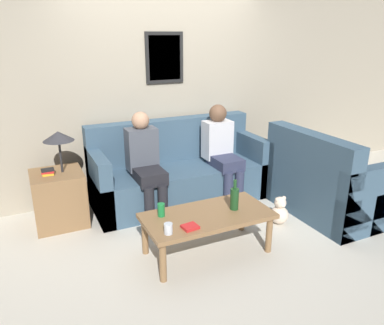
{
  "coord_description": "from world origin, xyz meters",
  "views": [
    {
      "loc": [
        -1.68,
        -3.49,
        1.97
      ],
      "look_at": [
        -0.12,
        -0.15,
        0.7
      ],
      "focal_mm": 35.0,
      "sensor_mm": 36.0,
      "label": 1
    }
  ],
  "objects_px": {
    "couch_side": "(324,185)",
    "teddy_bear": "(279,212)",
    "person_right": "(222,149)",
    "couch_main": "(178,174)",
    "drinking_glass": "(168,229)",
    "wine_bottle": "(234,198)",
    "coffee_table": "(207,219)",
    "person_left": "(146,161)"
  },
  "relations": [
    {
      "from": "wine_bottle",
      "to": "couch_side",
      "type": "bearing_deg",
      "value": 8.48
    },
    {
      "from": "couch_side",
      "to": "person_right",
      "type": "relative_size",
      "value": 1.1
    },
    {
      "from": "couch_main",
      "to": "drinking_glass",
      "type": "bearing_deg",
      "value": -116.15
    },
    {
      "from": "couch_side",
      "to": "drinking_glass",
      "type": "bearing_deg",
      "value": 100.01
    },
    {
      "from": "drinking_glass",
      "to": "coffee_table",
      "type": "bearing_deg",
      "value": 21.49
    },
    {
      "from": "couch_main",
      "to": "couch_side",
      "type": "xyz_separation_m",
      "value": [
        1.35,
        -1.06,
        0.0
      ]
    },
    {
      "from": "couch_side",
      "to": "teddy_bear",
      "type": "bearing_deg",
      "value": 90.2
    },
    {
      "from": "person_left",
      "to": "couch_main",
      "type": "bearing_deg",
      "value": 23.3
    },
    {
      "from": "person_right",
      "to": "teddy_bear",
      "type": "height_order",
      "value": "person_right"
    },
    {
      "from": "couch_side",
      "to": "teddy_bear",
      "type": "relative_size",
      "value": 4.08
    },
    {
      "from": "drinking_glass",
      "to": "teddy_bear",
      "type": "xyz_separation_m",
      "value": [
        1.44,
        0.36,
        -0.31
      ]
    },
    {
      "from": "drinking_glass",
      "to": "person_left",
      "type": "xyz_separation_m",
      "value": [
        0.21,
        1.21,
        0.19
      ]
    },
    {
      "from": "person_right",
      "to": "couch_side",
      "type": "bearing_deg",
      "value": -45.41
    },
    {
      "from": "coffee_table",
      "to": "wine_bottle",
      "type": "xyz_separation_m",
      "value": [
        0.27,
        -0.01,
        0.16
      ]
    },
    {
      "from": "wine_bottle",
      "to": "drinking_glass",
      "type": "bearing_deg",
      "value": -167.27
    },
    {
      "from": "couch_side",
      "to": "person_left",
      "type": "xyz_separation_m",
      "value": [
        -1.84,
        0.85,
        0.29
      ]
    },
    {
      "from": "wine_bottle",
      "to": "coffee_table",
      "type": "bearing_deg",
      "value": 176.87
    },
    {
      "from": "teddy_bear",
      "to": "couch_main",
      "type": "bearing_deg",
      "value": 125.04
    },
    {
      "from": "teddy_bear",
      "to": "couch_side",
      "type": "bearing_deg",
      "value": 0.2
    },
    {
      "from": "couch_main",
      "to": "person_right",
      "type": "distance_m",
      "value": 0.61
    },
    {
      "from": "coffee_table",
      "to": "drinking_glass",
      "type": "relative_size",
      "value": 12.9
    },
    {
      "from": "drinking_glass",
      "to": "wine_bottle",
      "type": "bearing_deg",
      "value": 12.73
    },
    {
      "from": "couch_main",
      "to": "person_left",
      "type": "xyz_separation_m",
      "value": [
        -0.48,
        -0.21,
        0.3
      ]
    },
    {
      "from": "couch_side",
      "to": "wine_bottle",
      "type": "bearing_deg",
      "value": 98.48
    },
    {
      "from": "person_left",
      "to": "drinking_glass",
      "type": "bearing_deg",
      "value": -100.02
    },
    {
      "from": "wine_bottle",
      "to": "drinking_glass",
      "type": "distance_m",
      "value": 0.75
    },
    {
      "from": "coffee_table",
      "to": "drinking_glass",
      "type": "distance_m",
      "value": 0.5
    },
    {
      "from": "person_left",
      "to": "teddy_bear",
      "type": "relative_size",
      "value": 3.71
    },
    {
      "from": "couch_side",
      "to": "person_right",
      "type": "distance_m",
      "value": 1.26
    },
    {
      "from": "person_left",
      "to": "person_right",
      "type": "bearing_deg",
      "value": 1.19
    },
    {
      "from": "person_left",
      "to": "coffee_table",
      "type": "bearing_deg",
      "value": -76.63
    },
    {
      "from": "coffee_table",
      "to": "wine_bottle",
      "type": "height_order",
      "value": "wine_bottle"
    },
    {
      "from": "couch_side",
      "to": "wine_bottle",
      "type": "distance_m",
      "value": 1.34
    },
    {
      "from": "couch_main",
      "to": "drinking_glass",
      "type": "height_order",
      "value": "couch_main"
    },
    {
      "from": "couch_side",
      "to": "wine_bottle",
      "type": "relative_size",
      "value": 4.36
    },
    {
      "from": "coffee_table",
      "to": "person_right",
      "type": "relative_size",
      "value": 1.01
    },
    {
      "from": "couch_main",
      "to": "couch_side",
      "type": "bearing_deg",
      "value": -37.95
    },
    {
      "from": "coffee_table",
      "to": "person_left",
      "type": "distance_m",
      "value": 1.1
    },
    {
      "from": "coffee_table",
      "to": "teddy_bear",
      "type": "relative_size",
      "value": 3.77
    },
    {
      "from": "couch_side",
      "to": "person_left",
      "type": "bearing_deg",
      "value": 65.21
    },
    {
      "from": "couch_side",
      "to": "drinking_glass",
      "type": "relative_size",
      "value": 13.94
    },
    {
      "from": "couch_side",
      "to": "person_left",
      "type": "distance_m",
      "value": 2.04
    }
  ]
}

